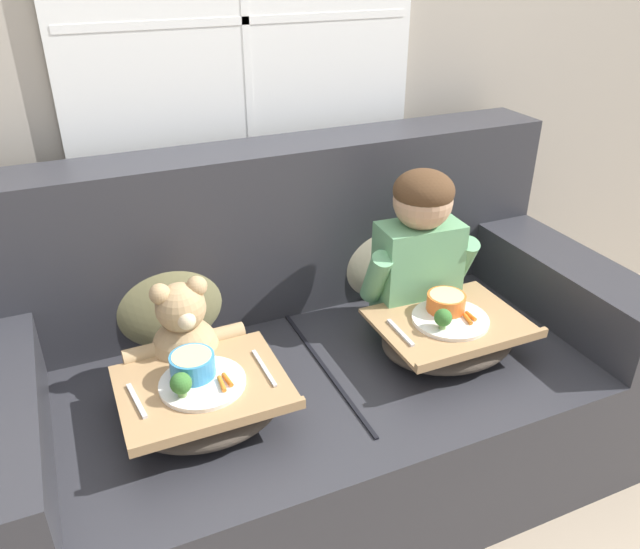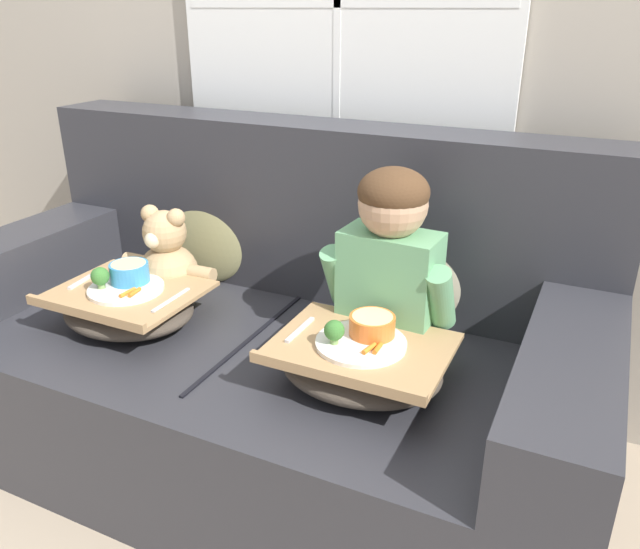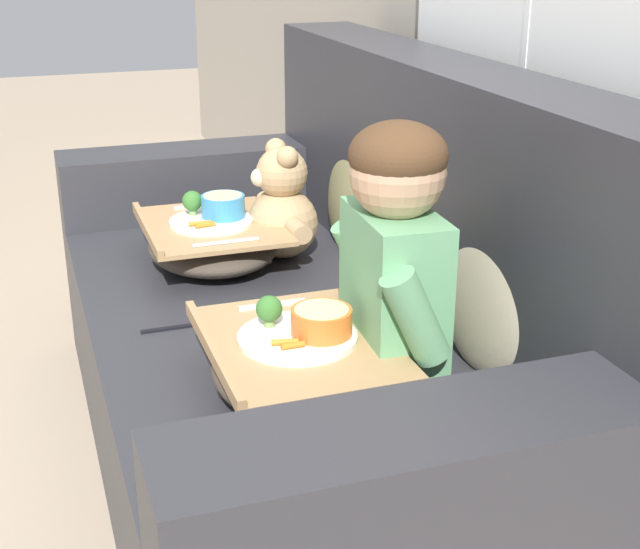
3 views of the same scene
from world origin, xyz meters
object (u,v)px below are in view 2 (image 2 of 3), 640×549
object	(u,v)px
throw_pillow_behind_child	(414,265)
couch	(272,350)
throw_pillow_behind_teddy	(207,229)
lap_tray_teddy	(128,305)
lap_tray_child	(360,362)
child_figure	(390,255)
teddy_bear	(167,262)

from	to	relation	value
throw_pillow_behind_child	couch	bearing A→B (deg)	-149.48
throw_pillow_behind_teddy	lap_tray_teddy	xyz separation A→B (m)	(-0.00, -0.42, -0.11)
throw_pillow_behind_teddy	lap_tray_child	size ratio (longest dim) A/B	0.89
couch	lap_tray_child	xyz separation A→B (m)	(0.38, -0.20, 0.16)
throw_pillow_behind_child	lap_tray_teddy	bearing A→B (deg)	-150.83
throw_pillow_behind_teddy	couch	bearing A→B (deg)	-30.52
lap_tray_teddy	throw_pillow_behind_child	bearing A→B (deg)	29.17
throw_pillow_behind_teddy	child_figure	xyz separation A→B (m)	(0.76, -0.23, 0.11)
throw_pillow_behind_teddy	throw_pillow_behind_child	bearing A→B (deg)	0.00
teddy_bear	lap_tray_teddy	xyz separation A→B (m)	(-0.00, -0.19, -0.07)
throw_pillow_behind_teddy	child_figure	distance (m)	0.80
child_figure	couch	bearing A→B (deg)	179.47
couch	child_figure	bearing A→B (deg)	-0.53
couch	lap_tray_teddy	xyz separation A→B (m)	(-0.38, -0.20, 0.17)
couch	lap_tray_teddy	distance (m)	0.46
throw_pillow_behind_child	teddy_bear	distance (m)	0.79
throw_pillow_behind_child	throw_pillow_behind_teddy	world-z (taller)	throw_pillow_behind_teddy
lap_tray_teddy	lap_tray_child	bearing A→B (deg)	0.01
throw_pillow_behind_child	throw_pillow_behind_teddy	distance (m)	0.76
couch	throw_pillow_behind_teddy	world-z (taller)	couch
lap_tray_child	lap_tray_teddy	bearing A→B (deg)	-179.99
throw_pillow_behind_teddy	lap_tray_child	world-z (taller)	throw_pillow_behind_teddy
child_figure	teddy_bear	world-z (taller)	child_figure
throw_pillow_behind_teddy	teddy_bear	xyz separation A→B (m)	(0.00, -0.23, -0.04)
couch	lap_tray_teddy	world-z (taller)	couch
lap_tray_teddy	couch	bearing A→B (deg)	27.79
child_figure	lap_tray_child	bearing A→B (deg)	-90.00
child_figure	teddy_bear	size ratio (longest dim) A/B	1.52
teddy_bear	lap_tray_teddy	bearing A→B (deg)	-90.40
couch	throw_pillow_behind_child	bearing A→B (deg)	30.52
couch	lap_tray_child	distance (m)	0.46
lap_tray_child	lap_tray_teddy	world-z (taller)	lap_tray_teddy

